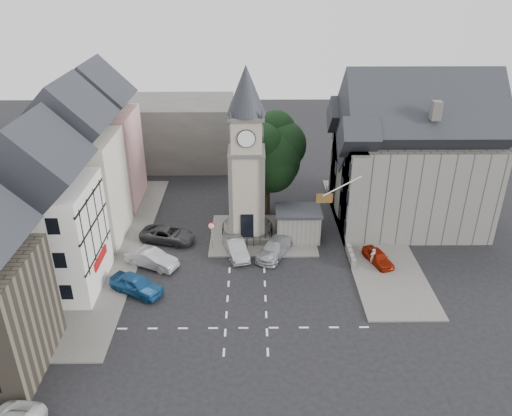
{
  "coord_description": "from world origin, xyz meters",
  "views": [
    {
      "loc": [
        0.45,
        -33.97,
        24.07
      ],
      "look_at": [
        0.82,
        5.0,
        4.5
      ],
      "focal_mm": 35.0,
      "sensor_mm": 36.0,
      "label": 1
    }
  ],
  "objects_px": {
    "clock_tower": "(247,157)",
    "car_west_blue": "(136,284)",
    "stone_shelter": "(298,224)",
    "pedestrian": "(373,257)",
    "car_east_red": "(378,257)"
  },
  "relations": [
    {
      "from": "car_east_red",
      "to": "pedestrian",
      "type": "distance_m",
      "value": 0.56
    },
    {
      "from": "car_east_red",
      "to": "pedestrian",
      "type": "relative_size",
      "value": 2.3
    },
    {
      "from": "stone_shelter",
      "to": "pedestrian",
      "type": "bearing_deg",
      "value": -36.89
    },
    {
      "from": "clock_tower",
      "to": "car_west_blue",
      "type": "relative_size",
      "value": 3.56
    },
    {
      "from": "stone_shelter",
      "to": "pedestrian",
      "type": "height_order",
      "value": "stone_shelter"
    },
    {
      "from": "clock_tower",
      "to": "stone_shelter",
      "type": "xyz_separation_m",
      "value": [
        4.8,
        -0.49,
        -6.57
      ]
    },
    {
      "from": "car_west_blue",
      "to": "car_east_red",
      "type": "distance_m",
      "value": 20.71
    },
    {
      "from": "stone_shelter",
      "to": "car_west_blue",
      "type": "relative_size",
      "value": 0.94
    },
    {
      "from": "clock_tower",
      "to": "pedestrian",
      "type": "xyz_separation_m",
      "value": [
        10.99,
        -5.14,
        -7.34
      ]
    },
    {
      "from": "stone_shelter",
      "to": "pedestrian",
      "type": "relative_size",
      "value": 2.75
    },
    {
      "from": "pedestrian",
      "to": "clock_tower",
      "type": "bearing_deg",
      "value": -48.89
    },
    {
      "from": "car_west_blue",
      "to": "pedestrian",
      "type": "height_order",
      "value": "pedestrian"
    },
    {
      "from": "clock_tower",
      "to": "car_west_blue",
      "type": "bearing_deg",
      "value": -134.07
    },
    {
      "from": "clock_tower",
      "to": "car_west_blue",
      "type": "distance_m",
      "value": 14.62
    },
    {
      "from": "car_west_blue",
      "to": "pedestrian",
      "type": "xyz_separation_m",
      "value": [
        19.79,
        3.95,
        0.0
      ]
    }
  ]
}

